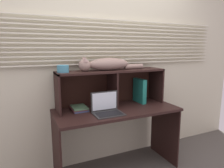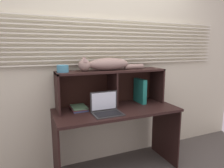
{
  "view_description": "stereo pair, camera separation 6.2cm",
  "coord_description": "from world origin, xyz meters",
  "px_view_note": "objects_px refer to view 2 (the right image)",
  "views": [
    {
      "loc": [
        -0.95,
        -1.75,
        1.44
      ],
      "look_at": [
        0.0,
        0.35,
        1.03
      ],
      "focal_mm": 31.77,
      "sensor_mm": 36.0,
      "label": 1
    },
    {
      "loc": [
        -0.89,
        -1.77,
        1.44
      ],
      "look_at": [
        0.0,
        0.35,
        1.03
      ],
      "focal_mm": 31.77,
      "sensor_mm": 36.0,
      "label": 2
    }
  ],
  "objects_px": {
    "laptop": "(106,109)",
    "book_stack": "(79,108)",
    "cat": "(106,64)",
    "small_basket": "(63,69)",
    "binder_upright": "(140,91)"
  },
  "relations": [
    {
      "from": "book_stack",
      "to": "small_basket",
      "type": "xyz_separation_m",
      "value": [
        -0.16,
        0.0,
        0.45
      ]
    },
    {
      "from": "binder_upright",
      "to": "small_basket",
      "type": "bearing_deg",
      "value": 180.0
    },
    {
      "from": "cat",
      "to": "small_basket",
      "type": "height_order",
      "value": "cat"
    },
    {
      "from": "binder_upright",
      "to": "book_stack",
      "type": "xyz_separation_m",
      "value": [
        -0.79,
        -0.0,
        -0.13
      ]
    },
    {
      "from": "laptop",
      "to": "book_stack",
      "type": "bearing_deg",
      "value": 136.21
    },
    {
      "from": "laptop",
      "to": "small_basket",
      "type": "bearing_deg",
      "value": 149.42
    },
    {
      "from": "cat",
      "to": "laptop",
      "type": "distance_m",
      "value": 0.52
    },
    {
      "from": "cat",
      "to": "binder_upright",
      "type": "height_order",
      "value": "cat"
    },
    {
      "from": "binder_upright",
      "to": "book_stack",
      "type": "height_order",
      "value": "binder_upright"
    },
    {
      "from": "binder_upright",
      "to": "book_stack",
      "type": "relative_size",
      "value": 1.29
    },
    {
      "from": "cat",
      "to": "small_basket",
      "type": "bearing_deg",
      "value": -180.0
    },
    {
      "from": "cat",
      "to": "binder_upright",
      "type": "bearing_deg",
      "value": -0.0
    },
    {
      "from": "book_stack",
      "to": "laptop",
      "type": "bearing_deg",
      "value": -43.79
    },
    {
      "from": "book_stack",
      "to": "small_basket",
      "type": "height_order",
      "value": "small_basket"
    },
    {
      "from": "book_stack",
      "to": "cat",
      "type": "bearing_deg",
      "value": 0.6
    }
  ]
}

